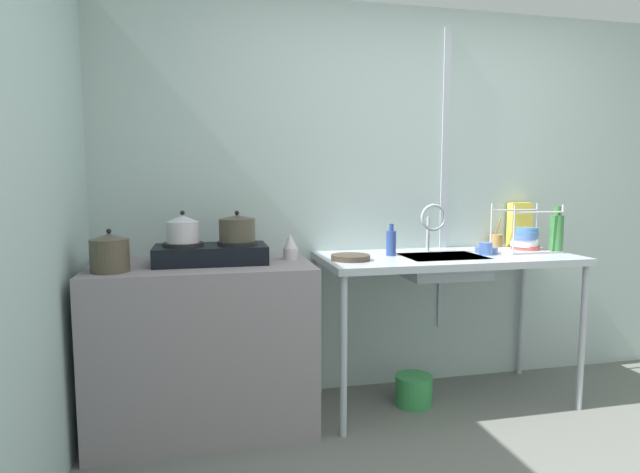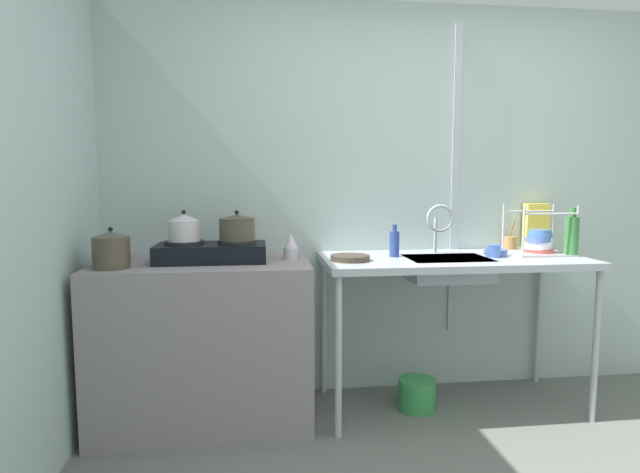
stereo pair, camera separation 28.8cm
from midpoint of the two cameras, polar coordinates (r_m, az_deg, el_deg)
name	(u,v)px [view 2 (the right image)]	position (r m, az deg, el deg)	size (l,w,h in m)	color
wall_back	(422,201)	(3.43, 13.66, 3.88)	(4.78, 0.10, 2.43)	#A7BAB5
wall_metal_strip	(455,182)	(3.45, 17.08, 5.82)	(0.05, 0.01, 1.94)	#A8B1B9
counter_concrete	(205,342)	(2.96, -9.91, -11.42)	(1.16, 0.67, 0.90)	gray
counter_sink	(453,268)	(3.14, 17.05, -3.36)	(1.52, 0.67, 0.90)	#A8B1B9
stove	(211,252)	(2.85, -9.14, -1.70)	(0.59, 0.31, 0.12)	black
pot_on_left_burner	(184,227)	(2.84, -12.04, 0.98)	(0.17, 0.17, 0.17)	silver
pot_on_right_burner	(237,227)	(2.83, -6.32, 1.01)	(0.20, 0.20, 0.17)	#484133
pot_beside_stove	(111,250)	(2.75, -19.38, -1.42)	(0.19, 0.19, 0.21)	#4B4333
percolator	(291,247)	(2.90, -0.44, -1.16)	(0.08, 0.08, 0.14)	#BFB8C0
sink_basin	(447,269)	(3.09, 16.51, -3.44)	(0.47, 0.35, 0.12)	#A8B1B9
faucet	(439,221)	(3.19, 15.61, 1.67)	(0.17, 0.09, 0.30)	#A8B1B9
frying_pan	(350,258)	(2.87, 6.23, -2.39)	(0.22, 0.22, 0.03)	#3B3227
dish_rack	(538,244)	(3.41, 25.29, -0.74)	(0.35, 0.27, 0.30)	#B1B0B6
cup_by_rack	(493,251)	(3.18, 21.14, -1.52)	(0.08, 0.08, 0.07)	#4469B8
small_bowl_on_drainboard	(496,252)	(3.28, 21.28, -1.65)	(0.14, 0.14, 0.04)	#4565A8
bottle_by_sink	(394,243)	(3.04, 10.93, -0.76)	(0.06, 0.06, 0.19)	navy
bottle_by_rack	(571,235)	(3.41, 28.28, 0.09)	(0.08, 0.08, 0.29)	#357338
cereal_box	(536,226)	(3.67, 24.89, 1.02)	(0.15, 0.07, 0.29)	yellow
utensil_jar	(510,243)	(3.58, 22.47, -0.66)	(0.08, 0.08, 0.19)	olive
bucket_on_floor	(417,394)	(3.25, 13.29, -16.68)	(0.22, 0.22, 0.18)	#348F48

